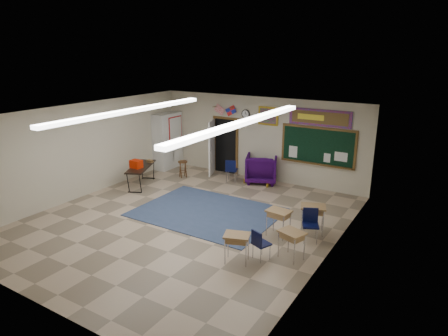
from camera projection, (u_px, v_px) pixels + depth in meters
The scene contains 25 objects.
floor at pixel (185, 220), 11.16m from camera, with size 9.00×9.00×0.00m, color tan.
back_wall at pixel (259, 138), 14.40m from camera, with size 8.00×0.04×3.00m, color #B7AB94.
front_wall at pixel (30, 232), 7.06m from camera, with size 8.00×0.04×3.00m, color #B7AB94.
left_wall at pixel (83, 150), 12.74m from camera, with size 0.04×9.00×3.00m, color #B7AB94.
right_wall at pixel (330, 197), 8.73m from camera, with size 0.04×9.00×3.00m, color #B7AB94.
ceiling at pixel (182, 114), 10.30m from camera, with size 8.00×9.00×0.04m, color silver.
area_rug at pixel (207, 212), 11.71m from camera, with size 4.00×3.00×0.02m, color navy.
fluorescent_strips at pixel (182, 116), 10.32m from camera, with size 3.86×6.00×0.10m, color white, non-canonical shape.
doorway at pixel (222, 146), 15.16m from camera, with size 1.10×0.89×2.16m.
chalkboard at pixel (318, 147), 13.28m from camera, with size 2.55×0.14×1.30m.
bulletin_board at pixel (320, 118), 13.00m from camera, with size 2.10×0.05×0.55m.
framed_art_print at pixel (268, 116), 13.96m from camera, with size 0.75×0.05×0.65m.
wall_clock at pixel (246, 114), 14.41m from camera, with size 0.32×0.05×0.32m.
wall_flags at pixel (225, 109), 14.78m from camera, with size 1.16×0.06×0.70m, color red, non-canonical shape.
storage_cabinet at pixel (168, 141), 15.85m from camera, with size 0.59×1.25×2.20m.
wingback_armchair at pixel (261, 169), 14.26m from camera, with size 1.07×1.10×1.00m, color #200534.
student_chair_reading at pixel (232, 170), 14.31m from camera, with size 0.42×0.42×0.84m, color black, non-canonical shape.
student_chair_desk_a at pixel (262, 244), 9.03m from camera, with size 0.36×0.36×0.73m, color black, non-canonical shape.
student_chair_desk_b at pixel (310, 226), 9.85m from camera, with size 0.41×0.41×0.83m, color black, non-canonical shape.
student_desk_front_left at pixel (278, 222), 10.15m from camera, with size 0.63×0.50×0.70m.
student_desk_front_right at pixel (313, 218), 10.30m from camera, with size 0.76×0.66×0.76m.
student_desk_back_left at pixel (237, 247), 8.90m from camera, with size 0.67×0.59×0.68m.
student_desk_back_right at pixel (291, 243), 9.04m from camera, with size 0.67×0.59×0.68m.
folding_table at pixel (141, 175), 13.91m from camera, with size 1.23×1.80×0.98m.
wooden_stool at pixel (183, 169), 14.85m from camera, with size 0.35×0.35×0.61m.
Camera 1 is at (6.30, -8.18, 4.62)m, focal length 32.00 mm.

